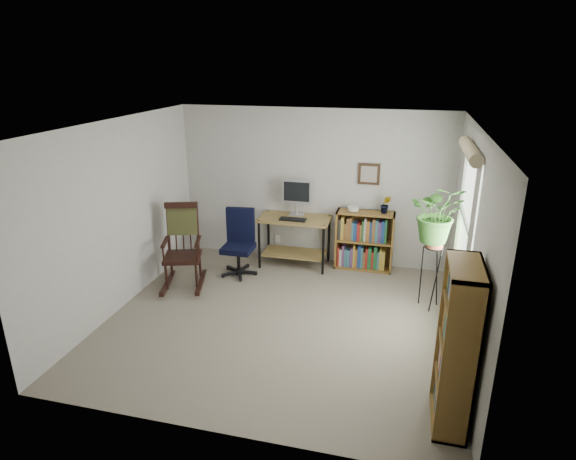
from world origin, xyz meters
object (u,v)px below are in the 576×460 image
(low_bookshelf, at_px, (364,241))
(tall_bookshelf, at_px, (457,347))
(office_chair, at_px, (238,243))
(rocking_chair, at_px, (182,246))
(desk, at_px, (295,241))

(low_bookshelf, distance_m, tall_bookshelf, 3.34)
(low_bookshelf, bearing_deg, office_chair, -159.17)
(rocking_chair, relative_size, low_bookshelf, 1.31)
(rocking_chair, xyz_separation_m, tall_bookshelf, (3.51, -1.93, 0.16))
(low_bookshelf, xyz_separation_m, tall_bookshelf, (1.08, -3.15, 0.30))
(low_bookshelf, bearing_deg, rocking_chair, -153.34)
(office_chair, bearing_deg, tall_bookshelf, -46.73)
(office_chair, height_order, rocking_chair, rocking_chair)
(low_bookshelf, height_order, tall_bookshelf, tall_bookshelf)
(office_chair, xyz_separation_m, low_bookshelf, (1.79, 0.68, -0.05))
(office_chair, distance_m, rocking_chair, 0.84)
(desk, relative_size, tall_bookshelf, 0.71)
(desk, bearing_deg, office_chair, -142.32)
(desk, xyz_separation_m, office_chair, (-0.73, -0.56, 0.11))
(office_chair, relative_size, low_bookshelf, 1.10)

